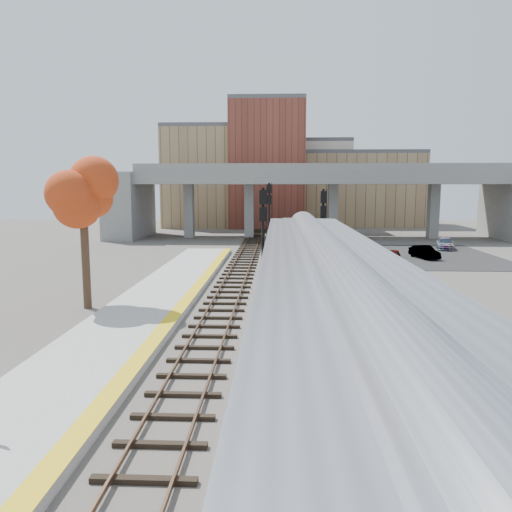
% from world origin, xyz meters
% --- Properties ---
extents(ground, '(160.00, 160.00, 0.00)m').
position_xyz_m(ground, '(0.00, 0.00, 0.00)').
color(ground, '#47423D').
rests_on(ground, ground).
extents(platform, '(4.50, 60.00, 0.35)m').
position_xyz_m(platform, '(-7.25, 0.00, 0.17)').
color(platform, '#9E9E99').
rests_on(platform, ground).
extents(yellow_strip, '(0.70, 60.00, 0.01)m').
position_xyz_m(yellow_strip, '(-5.35, 0.00, 0.35)').
color(yellow_strip, yellow).
rests_on(yellow_strip, platform).
extents(tracks, '(10.70, 95.00, 0.25)m').
position_xyz_m(tracks, '(0.93, 12.50, 0.08)').
color(tracks, black).
rests_on(tracks, ground).
extents(overpass, '(54.00, 12.00, 9.50)m').
position_xyz_m(overpass, '(4.92, 45.00, 5.81)').
color(overpass, slate).
rests_on(overpass, ground).
extents(buildings_far, '(43.00, 21.00, 20.60)m').
position_xyz_m(buildings_far, '(1.26, 66.57, 7.88)').
color(buildings_far, '#987F58').
rests_on(buildings_far, ground).
extents(parking_lot, '(14.00, 18.00, 0.04)m').
position_xyz_m(parking_lot, '(14.00, 28.00, 0.02)').
color(parking_lot, black).
rests_on(parking_lot, ground).
extents(locomotive, '(3.02, 19.05, 4.10)m').
position_xyz_m(locomotive, '(1.00, 12.74, 2.28)').
color(locomotive, '#A8AAB2').
rests_on(locomotive, ground).
extents(coach, '(3.03, 25.00, 5.00)m').
position_xyz_m(coach, '(1.00, -9.86, 2.80)').
color(coach, '#A8AAB2').
rests_on(coach, ground).
extents(signal_mast_near, '(0.60, 0.64, 6.67)m').
position_xyz_m(signal_mast_near, '(-1.10, 10.00, 3.24)').
color(signal_mast_near, '#9E9E99').
rests_on(signal_mast_near, ground).
extents(signal_mast_mid, '(0.60, 0.64, 6.57)m').
position_xyz_m(signal_mast_mid, '(3.00, 14.31, 3.16)').
color(signal_mast_mid, '#9E9E99').
rests_on(signal_mast_mid, ground).
extents(signal_mast_far, '(0.60, 0.64, 7.11)m').
position_xyz_m(signal_mast_far, '(-1.10, 31.06, 3.54)').
color(signal_mast_far, '#9E9E99').
rests_on(signal_mast_far, ground).
extents(tree, '(3.60, 3.60, 8.49)m').
position_xyz_m(tree, '(-10.77, 5.82, 6.30)').
color(tree, '#382619').
rests_on(tree, ground).
extents(car_a, '(2.02, 3.39, 1.08)m').
position_xyz_m(car_a, '(10.15, 23.63, 0.58)').
color(car_a, '#99999E').
rests_on(car_a, parking_lot).
extents(car_b, '(2.23, 3.86, 1.20)m').
position_xyz_m(car_b, '(13.56, 25.95, 0.64)').
color(car_b, '#99999E').
rests_on(car_b, parking_lot).
extents(car_c, '(2.61, 4.39, 1.19)m').
position_xyz_m(car_c, '(17.77, 33.10, 0.64)').
color(car_c, '#99999E').
rests_on(car_c, parking_lot).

